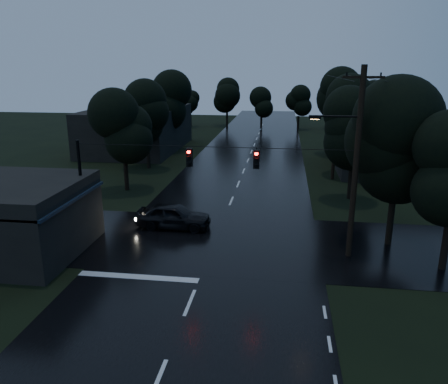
# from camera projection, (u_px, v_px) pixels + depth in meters

# --- Properties ---
(ground) EXTENTS (160.00, 160.00, 0.00)m
(ground) POSITION_uv_depth(u_px,v_px,m) (157.00, 382.00, 14.23)
(ground) COLOR black
(ground) RESTS_ON ground
(main_road) EXTENTS (12.00, 120.00, 0.02)m
(main_road) POSITION_uv_depth(u_px,v_px,m) (244.00, 171.00, 42.78)
(main_road) COLOR black
(main_road) RESTS_ON ground
(cross_street) EXTENTS (60.00, 9.00, 0.02)m
(cross_street) POSITION_uv_depth(u_px,v_px,m) (215.00, 241.00, 25.65)
(cross_street) COLOR black
(cross_street) RESTS_ON ground
(building_far_right) EXTENTS (10.00, 14.00, 4.40)m
(building_far_right) POSITION_uv_depth(u_px,v_px,m) (385.00, 145.00, 44.13)
(building_far_right) COLOR black
(building_far_right) RESTS_ON ground
(building_far_left) EXTENTS (10.00, 16.00, 5.00)m
(building_far_left) POSITION_uv_depth(u_px,v_px,m) (138.00, 129.00, 53.44)
(building_far_left) COLOR black
(building_far_left) RESTS_ON ground
(utility_pole_main) EXTENTS (3.50, 0.30, 10.00)m
(utility_pole_main) POSITION_uv_depth(u_px,v_px,m) (354.00, 161.00, 22.26)
(utility_pole_main) COLOR black
(utility_pole_main) RESTS_ON ground
(utility_pole_far) EXTENTS (2.00, 0.30, 7.50)m
(utility_pole_far) POSITION_uv_depth(u_px,v_px,m) (335.00, 137.00, 38.71)
(utility_pole_far) COLOR black
(utility_pole_far) RESTS_ON ground
(anchor_pole_left) EXTENTS (0.18, 0.18, 6.00)m
(anchor_pole_left) POSITION_uv_depth(u_px,v_px,m) (82.00, 192.00, 24.85)
(anchor_pole_left) COLOR black
(anchor_pole_left) RESTS_ON ground
(span_signals) EXTENTS (15.00, 0.37, 1.12)m
(span_signals) POSITION_uv_depth(u_px,v_px,m) (222.00, 158.00, 23.16)
(span_signals) COLOR black
(span_signals) RESTS_ON ground
(tree_corner_near) EXTENTS (4.48, 4.48, 9.44)m
(tree_corner_near) POSITION_uv_depth(u_px,v_px,m) (399.00, 141.00, 23.62)
(tree_corner_near) COLOR black
(tree_corner_near) RESTS_ON ground
(tree_left_a) EXTENTS (3.92, 3.92, 8.26)m
(tree_left_a) POSITION_uv_depth(u_px,v_px,m) (123.00, 127.00, 34.89)
(tree_left_a) COLOR black
(tree_left_a) RESTS_ON ground
(tree_left_b) EXTENTS (4.20, 4.20, 8.85)m
(tree_left_b) POSITION_uv_depth(u_px,v_px,m) (146.00, 112.00, 42.48)
(tree_left_b) COLOR black
(tree_left_b) RESTS_ON ground
(tree_left_c) EXTENTS (4.48, 4.48, 9.44)m
(tree_left_c) POSITION_uv_depth(u_px,v_px,m) (167.00, 100.00, 51.97)
(tree_left_c) COLOR black
(tree_left_c) RESTS_ON ground
(tree_right_a) EXTENTS (4.20, 4.20, 8.85)m
(tree_right_a) POSITION_uv_depth(u_px,v_px,m) (355.00, 126.00, 32.42)
(tree_right_a) COLOR black
(tree_right_a) RESTS_ON ground
(tree_right_b) EXTENTS (4.48, 4.48, 9.44)m
(tree_right_b) POSITION_uv_depth(u_px,v_px,m) (349.00, 111.00, 39.85)
(tree_right_b) COLOR black
(tree_right_b) RESTS_ON ground
(tree_right_c) EXTENTS (4.76, 4.76, 10.03)m
(tree_right_c) POSITION_uv_depth(u_px,v_px,m) (343.00, 99.00, 49.18)
(tree_right_c) COLOR black
(tree_right_c) RESTS_ON ground
(car) EXTENTS (4.72, 1.98, 1.60)m
(car) POSITION_uv_depth(u_px,v_px,m) (174.00, 216.00, 27.60)
(car) COLOR black
(car) RESTS_ON ground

